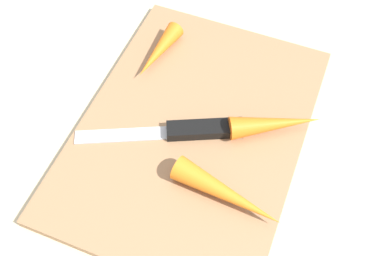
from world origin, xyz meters
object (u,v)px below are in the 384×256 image
object	(u,v)px
cutting_board	(192,131)
carrot_longest	(227,194)
carrot_shortest	(158,52)
carrot_medium	(275,124)
knife	(194,129)

from	to	relation	value
cutting_board	carrot_longest	bearing A→B (deg)	43.50
carrot_longest	carrot_shortest	world-z (taller)	carrot_longest
cutting_board	carrot_shortest	distance (m)	0.12
cutting_board	carrot_medium	bearing A→B (deg)	109.78
cutting_board	knife	bearing A→B (deg)	42.57
carrot_shortest	carrot_medium	bearing A→B (deg)	79.73
knife	carrot_medium	world-z (taller)	carrot_medium
knife	carrot_shortest	bearing A→B (deg)	-71.86
carrot_shortest	carrot_medium	world-z (taller)	carrot_medium
cutting_board	carrot_medium	distance (m)	0.10
cutting_board	carrot_longest	world-z (taller)	carrot_longest
knife	carrot_medium	bearing A→B (deg)	177.96
cutting_board	carrot_longest	distance (m)	0.10
carrot_shortest	carrot_medium	xyz separation A→B (m)	(0.05, 0.18, 0.00)
knife	carrot_medium	xyz separation A→B (m)	(-0.04, 0.09, 0.01)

